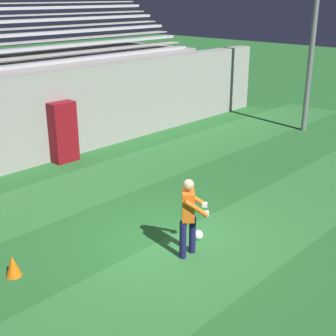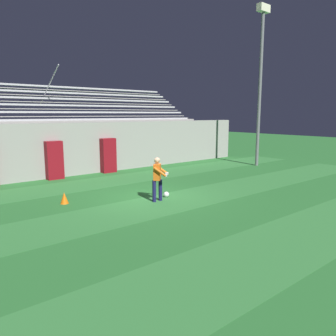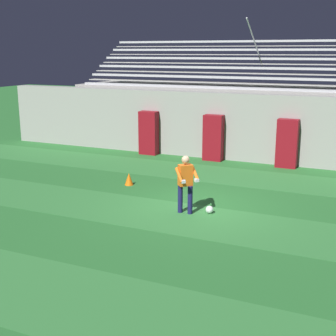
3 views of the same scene
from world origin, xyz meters
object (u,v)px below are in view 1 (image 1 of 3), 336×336
at_px(goalkeeper, 189,213).
at_px(traffic_cone, 13,266).
at_px(padding_pillar_gate_right, 63,132).
at_px(soccer_ball, 198,235).

xyz_separation_m(goalkeeper, traffic_cone, (-2.86, 1.91, -0.74)).
height_order(padding_pillar_gate_right, traffic_cone, padding_pillar_gate_right).
bearing_deg(soccer_ball, traffic_cone, 154.83).
xyz_separation_m(padding_pillar_gate_right, traffic_cone, (-4.48, -4.75, -0.75)).
relative_size(goalkeeper, traffic_cone, 3.98).
relative_size(soccer_ball, traffic_cone, 0.52).
xyz_separation_m(padding_pillar_gate_right, soccer_ball, (-0.99, -6.39, -0.85)).
distance_m(padding_pillar_gate_right, soccer_ball, 6.53).
bearing_deg(soccer_ball, goalkeeper, -156.86).
bearing_deg(traffic_cone, goalkeeper, -33.76).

